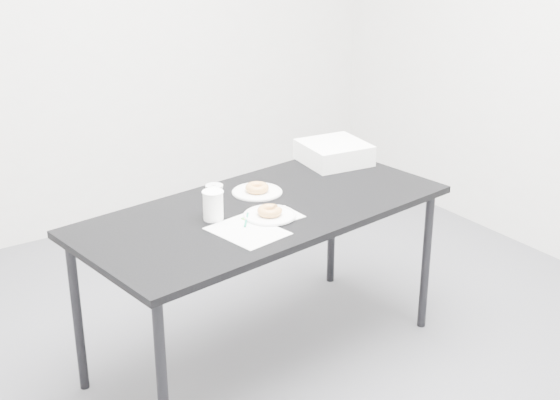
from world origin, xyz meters
TOP-DOWN VIEW (x-y plane):
  - floor at (0.00, 0.00)m, footprint 4.00×4.00m
  - wall_back at (0.00, 2.00)m, footprint 4.00×0.02m
  - table at (0.04, 0.17)m, footprint 1.69×0.96m
  - scorecard at (-0.14, -0.01)m, footprint 0.27×0.32m
  - logo_patch at (-0.08, 0.09)m, footprint 0.05×0.05m
  - pen at (-0.09, 0.08)m, footprint 0.09×0.11m
  - napkin at (0.05, 0.05)m, footprint 0.16×0.16m
  - plate_near at (0.01, 0.07)m, footprint 0.22×0.22m
  - donut_near at (0.01, 0.07)m, footprint 0.11×0.11m
  - plate_far at (0.12, 0.33)m, footprint 0.22×0.22m
  - donut_far at (0.12, 0.33)m, footprint 0.11×0.11m
  - coffee_cup at (-0.19, 0.17)m, footprint 0.08×0.08m
  - cup_lid at (-0.01, 0.49)m, footprint 0.08×0.08m
  - bakery_box at (0.65, 0.47)m, footprint 0.33×0.33m

SIDE VIEW (x-z plane):
  - floor at x=0.00m, z-range 0.00..0.00m
  - table at x=0.04m, z-range 0.31..1.05m
  - scorecard at x=-0.14m, z-range 0.73..0.74m
  - napkin at x=0.05m, z-range 0.73..0.74m
  - plate_far at x=0.12m, z-range 0.73..0.74m
  - logo_patch at x=-0.08m, z-range 0.74..0.74m
  - cup_lid at x=-0.01m, z-range 0.73..0.74m
  - plate_near at x=0.01m, z-range 0.74..0.74m
  - pen at x=-0.09m, z-range 0.74..0.75m
  - donut_far at x=0.12m, z-range 0.74..0.77m
  - donut_near at x=0.01m, z-range 0.74..0.78m
  - bakery_box at x=0.65m, z-range 0.73..0.83m
  - coffee_cup at x=-0.19m, z-range 0.73..0.86m
  - wall_back at x=0.00m, z-range 0.00..2.70m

